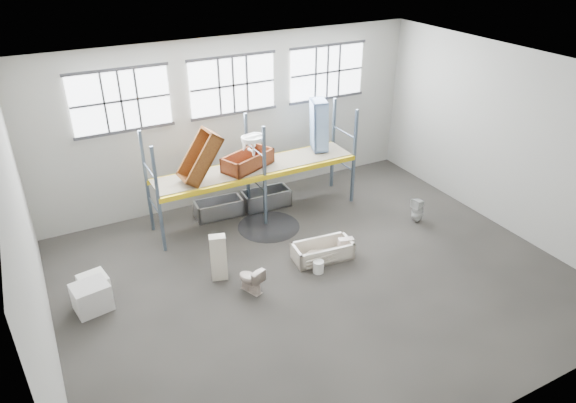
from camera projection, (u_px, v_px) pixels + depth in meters
floor at (316, 278)px, 12.91m from camera, size 12.00×10.00×0.10m
ceiling at (322, 74)px, 10.49m from camera, size 12.00×10.00×0.10m
wall_back at (233, 120)px, 15.64m from camera, size 12.00×0.10×5.00m
wall_front at (491, 320)px, 7.77m from camera, size 12.00×0.10×5.00m
wall_left at (27, 258)px, 9.22m from camera, size 0.10×10.00×5.00m
wall_right at (509, 140)px, 14.18m from camera, size 0.10×10.00×5.00m
window_left at (121, 101)px, 13.72m from camera, size 2.60×0.04×1.60m
window_mid at (233, 85)px, 15.03m from camera, size 2.60×0.04×1.60m
window_right at (327, 72)px, 16.34m from camera, size 2.60×0.04×1.60m
rack_upright_la at (159, 201)px, 13.21m from camera, size 0.08×0.08×3.00m
rack_upright_lb at (147, 183)px, 14.14m from camera, size 0.08×0.08×3.00m
rack_upright_ma at (265, 177)px, 14.44m from camera, size 0.08×0.08×3.00m
rack_upright_mb at (247, 162)px, 15.37m from camera, size 0.08×0.08×3.00m
rack_upright_ra at (354, 157)px, 15.67m from camera, size 0.08×0.08×3.00m
rack_upright_rb at (333, 144)px, 16.60m from camera, size 0.08×0.08×3.00m
rack_beam_front at (265, 177)px, 14.44m from camera, size 6.00×0.10×0.14m
rack_beam_back at (247, 162)px, 15.37m from camera, size 6.00×0.10×0.14m
shelf_deck at (256, 167)px, 14.87m from camera, size 5.90×1.10×0.03m
wet_patch at (269, 227)px, 14.99m from camera, size 1.80×1.80×0.00m
bathtub_beige at (323, 251)px, 13.49m from camera, size 1.61×0.89×0.45m
cistern_spare at (346, 245)px, 13.64m from camera, size 0.43×0.29×0.38m
sink_in_tub at (315, 256)px, 13.38m from camera, size 0.51×0.51×0.15m
toilet_beige at (251, 279)px, 12.23m from camera, size 0.61×0.77×0.69m
cistern_tall at (219, 257)px, 12.55m from camera, size 0.45×0.35×1.21m
toilet_white at (418, 210)px, 15.08m from camera, size 0.39×0.38×0.75m
steel_tub_left at (219, 208)px, 15.44m from camera, size 1.43×0.74×0.51m
steel_tub_right at (266, 198)px, 15.96m from camera, size 1.49×0.75×0.53m
rust_tub_flat at (248, 160)px, 14.67m from camera, size 1.68×1.27×0.43m
rust_tub_tilted at (200, 157)px, 13.69m from camera, size 1.25×0.79×1.46m
sink_on_shelf at (254, 155)px, 14.33m from camera, size 0.75×0.63×0.60m
blue_tub_upright at (319, 125)px, 15.57m from camera, size 0.69×0.84×1.55m
bucket at (318, 267)px, 12.97m from camera, size 0.35×0.35×0.32m
carton_near at (92, 297)px, 11.66m from camera, size 0.86×0.77×0.66m
carton_far at (94, 286)px, 12.15m from camera, size 0.71×0.71×0.51m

